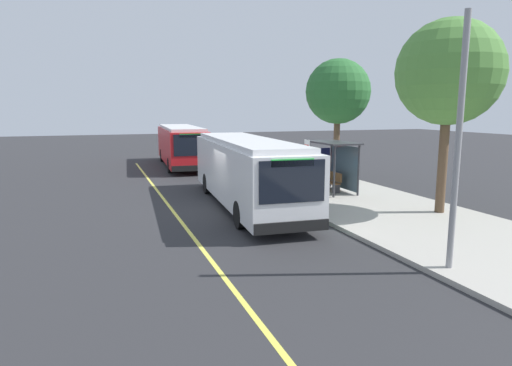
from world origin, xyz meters
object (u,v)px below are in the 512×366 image
transit_bus_main (246,170)px  pedestrian_commuter (293,169)px  route_sign_post (307,163)px  waiting_bench (330,181)px  transit_bus_second (181,144)px

transit_bus_main → pedestrian_commuter: 4.70m
route_sign_post → pedestrian_commuter: bearing=162.9°
transit_bus_main → waiting_bench: (-1.34, 4.90, -0.98)m
transit_bus_second → route_sign_post: 16.05m
waiting_bench → transit_bus_main: bearing=-74.7°
waiting_bench → route_sign_post: (2.49, -2.57, 1.32)m
pedestrian_commuter → route_sign_post: bearing=-17.1°
transit_bus_main → transit_bus_second: bearing=-179.4°
transit_bus_main → transit_bus_second: 14.70m
waiting_bench → transit_bus_second: bearing=-159.3°
transit_bus_second → route_sign_post: size_ratio=3.96×
waiting_bench → route_sign_post: size_ratio=0.57×
pedestrian_commuter → transit_bus_main: bearing=-50.4°
waiting_bench → pedestrian_commuter: 2.14m
transit_bus_second → transit_bus_main: bearing=0.6°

